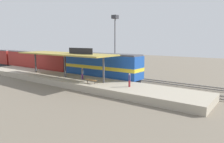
# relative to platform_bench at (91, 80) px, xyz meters

# --- Properties ---
(ground_plane) EXTENTS (120.00, 120.00, 0.00)m
(ground_plane) POSITION_rel_platform_bench_xyz_m (8.00, 6.93, -1.34)
(ground_plane) COLOR #706656
(track_near) EXTENTS (3.20, 110.00, 0.16)m
(track_near) POSITION_rel_platform_bench_xyz_m (6.00, 6.93, -1.31)
(track_near) COLOR #5F5649
(track_near) RESTS_ON ground
(track_far) EXTENTS (3.20, 110.00, 0.16)m
(track_far) POSITION_rel_platform_bench_xyz_m (10.60, 6.93, -1.31)
(track_far) COLOR #5F5649
(track_far) RESTS_ON ground
(platform) EXTENTS (6.00, 44.00, 0.90)m
(platform) POSITION_rel_platform_bench_xyz_m (1.40, 6.93, -0.89)
(platform) COLOR #A89E89
(platform) RESTS_ON ground
(station_canopy) EXTENTS (5.20, 18.00, 4.70)m
(station_canopy) POSITION_rel_platform_bench_xyz_m (1.40, 6.84, 3.19)
(station_canopy) COLOR #47474C
(station_canopy) RESTS_ON platform
(platform_bench) EXTENTS (0.44, 1.70, 0.50)m
(platform_bench) POSITION_rel_platform_bench_xyz_m (0.00, 0.00, 0.00)
(platform_bench) COLOR #333338
(platform_bench) RESTS_ON platform
(locomotive) EXTENTS (2.93, 14.43, 4.44)m
(locomotive) POSITION_rel_platform_bench_xyz_m (6.00, 3.09, 1.07)
(locomotive) COLOR #28282D
(locomotive) RESTS_ON track_near
(passenger_carriage_front) EXTENTS (2.90, 20.00, 4.24)m
(passenger_carriage_front) POSITION_rel_platform_bench_xyz_m (6.00, 21.09, 0.97)
(passenger_carriage_front) COLOR #28282D
(passenger_carriage_front) RESTS_ON track_near
(freight_car) EXTENTS (2.80, 12.00, 3.54)m
(freight_car) POSITION_rel_platform_bench_xyz_m (10.60, 16.02, 0.63)
(freight_car) COLOR #28282D
(freight_car) RESTS_ON track_far
(light_mast) EXTENTS (1.10, 1.10, 11.70)m
(light_mast) POSITION_rel_platform_bench_xyz_m (13.80, 6.00, 7.05)
(light_mast) COLOR slate
(light_mast) RESTS_ON ground
(person_waiting) EXTENTS (0.34, 0.34, 1.71)m
(person_waiting) POSITION_rel_platform_bench_xyz_m (1.64, 3.27, 0.51)
(person_waiting) COLOR #663375
(person_waiting) RESTS_ON platform
(person_walking) EXTENTS (0.34, 0.34, 1.71)m
(person_walking) POSITION_rel_platform_bench_xyz_m (1.33, -5.31, 0.51)
(person_walking) COLOR maroon
(person_walking) RESTS_ON platform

